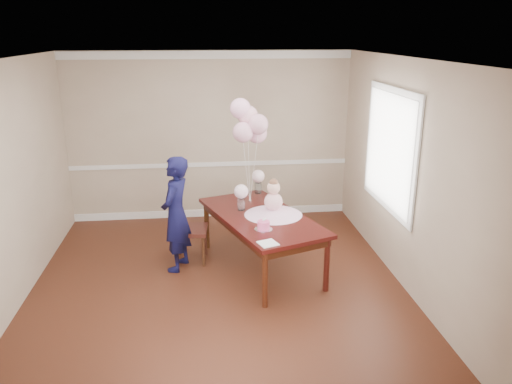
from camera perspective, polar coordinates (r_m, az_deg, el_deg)
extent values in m
cube|color=#35160D|center=(6.20, -4.34, -10.86)|extent=(4.50, 5.00, 0.00)
cube|color=white|center=(5.44, -5.02, 14.92)|extent=(4.50, 5.00, 0.02)
cube|color=tan|center=(8.10, -5.28, 6.26)|extent=(4.50, 0.02, 2.70)
cube|color=tan|center=(3.36, -3.13, -11.15)|extent=(4.50, 0.02, 2.70)
cube|color=tan|center=(6.05, -26.47, 0.37)|extent=(0.02, 5.00, 2.70)
cube|color=tan|center=(6.16, 16.76, 1.81)|extent=(0.02, 5.00, 2.70)
cube|color=silver|center=(8.19, -5.19, 3.16)|extent=(4.50, 0.02, 0.07)
cube|color=silver|center=(7.93, -5.55, 15.33)|extent=(4.50, 0.02, 0.12)
cube|color=white|center=(8.45, -5.03, -2.36)|extent=(4.50, 0.02, 0.12)
cube|color=silver|center=(6.55, 15.07, 4.70)|extent=(0.02, 1.66, 1.56)
cube|color=silver|center=(6.54, 14.93, 4.70)|extent=(0.01, 1.50, 1.40)
cube|color=black|center=(6.39, 0.61, -2.87)|extent=(1.59, 2.18, 0.05)
cube|color=black|center=(6.42, 0.61, -3.48)|extent=(1.46, 2.05, 0.10)
cylinder|color=black|center=(5.64, 1.04, -9.96)|extent=(0.09, 0.09, 0.69)
cylinder|color=black|center=(6.02, 8.08, -8.23)|extent=(0.09, 0.09, 0.69)
cylinder|color=black|center=(7.14, -5.65, -3.83)|extent=(0.09, 0.09, 0.69)
cylinder|color=black|center=(7.45, 0.27, -2.80)|extent=(0.09, 0.09, 0.69)
cone|color=#FFBBE5|center=(6.39, 1.99, -2.19)|extent=(0.95, 0.95, 0.10)
sphere|color=#FFA1D3|center=(6.35, 2.00, -1.11)|extent=(0.24, 0.24, 0.24)
sphere|color=beige|center=(6.29, 2.02, 0.50)|extent=(0.17, 0.17, 0.17)
sphere|color=brown|center=(6.27, 2.03, 1.01)|extent=(0.12, 0.12, 0.12)
cylinder|color=silver|center=(5.93, 0.86, -4.27)|extent=(0.28, 0.28, 0.01)
cylinder|color=#FF5098|center=(5.91, 0.86, -3.80)|extent=(0.19, 0.19, 0.10)
sphere|color=white|center=(5.89, 0.87, -3.22)|extent=(0.03, 0.03, 0.03)
sphere|color=white|center=(5.92, 1.03, -3.11)|extent=(0.03, 0.03, 0.03)
cylinder|color=white|center=(6.54, -1.70, -1.41)|extent=(0.13, 0.13, 0.16)
sphere|color=white|center=(6.49, -1.72, 0.06)|extent=(0.19, 0.19, 0.19)
cylinder|color=silver|center=(7.22, 0.25, 0.47)|extent=(0.13, 0.13, 0.16)
sphere|color=#FFD5DA|center=(7.17, 0.25, 1.81)|extent=(0.19, 0.19, 0.19)
cube|color=white|center=(5.55, 1.37, -5.89)|extent=(0.25, 0.25, 0.01)
cylinder|color=silver|center=(6.87, -0.70, -1.04)|extent=(0.05, 0.05, 0.02)
sphere|color=#DE9DB4|center=(6.58, -1.50, 6.84)|extent=(0.27, 0.27, 0.27)
sphere|color=#DA9AAF|center=(6.60, 0.22, 7.75)|extent=(0.27, 0.27, 0.27)
sphere|color=#FFB4C5|center=(6.68, -0.95, 8.72)|extent=(0.27, 0.27, 0.27)
sphere|color=#FFB4D7|center=(6.64, -1.80, 9.52)|extent=(0.27, 0.27, 0.27)
sphere|color=#EEA9C3|center=(6.76, 0.11, 6.73)|extent=(0.27, 0.27, 0.27)
cylinder|color=white|center=(6.73, -1.09, 2.21)|extent=(0.09, 0.03, 0.82)
cylinder|color=white|center=(6.74, -0.25, 2.66)|extent=(0.11, 0.02, 0.92)
cylinder|color=white|center=(6.77, -0.82, 3.17)|extent=(0.02, 0.09, 1.02)
cylinder|color=white|center=(6.75, -1.23, 3.54)|extent=(0.11, 0.07, 1.11)
cylinder|color=white|center=(6.82, -0.30, 2.22)|extent=(0.11, 0.11, 0.76)
cube|color=#36130E|center=(6.74, -7.48, -4.32)|extent=(0.47, 0.47, 0.05)
cylinder|color=#37150F|center=(6.69, -9.09, -6.73)|extent=(0.04, 0.04, 0.43)
cylinder|color=#351A0E|center=(6.65, -6.03, -6.75)|extent=(0.04, 0.04, 0.43)
cylinder|color=#3B1810|center=(7.01, -8.70, -5.52)|extent=(0.04, 0.04, 0.43)
cylinder|color=black|center=(6.98, -5.79, -5.53)|extent=(0.04, 0.04, 0.43)
cylinder|color=#331E0E|center=(6.50, -9.49, -2.56)|extent=(0.04, 0.04, 0.55)
cylinder|color=#37190F|center=(6.83, -9.07, -1.52)|extent=(0.04, 0.04, 0.55)
cube|color=#37120F|center=(6.70, -9.22, -2.98)|extent=(0.07, 0.40, 0.05)
cube|color=#3B1D10|center=(6.65, -9.29, -1.71)|extent=(0.07, 0.40, 0.05)
cube|color=#39170F|center=(6.60, -9.36, -0.41)|extent=(0.07, 0.40, 0.05)
imported|color=black|center=(6.45, -9.12, -2.50)|extent=(0.53, 0.64, 1.51)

